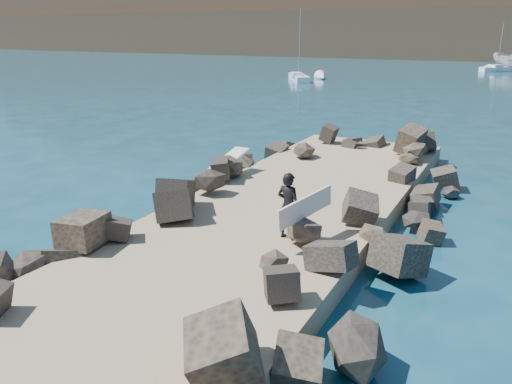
# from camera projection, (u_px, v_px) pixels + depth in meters

# --- Properties ---
(ground) EXTENTS (800.00, 800.00, 0.00)m
(ground) POSITION_uv_depth(u_px,v_px,m) (272.00, 232.00, 14.43)
(ground) COLOR #0F384C
(ground) RESTS_ON ground
(jetty) EXTENTS (6.00, 26.00, 0.60)m
(jetty) POSITION_uv_depth(u_px,v_px,m) (238.00, 248.00, 12.65)
(jetty) COLOR #8C7759
(jetty) RESTS_ON ground
(riprap_left) EXTENTS (2.60, 22.00, 1.00)m
(riprap_left) POSITION_uv_depth(u_px,v_px,m) (158.00, 215.00, 14.29)
(riprap_left) COLOR black
(riprap_left) RESTS_ON ground
(riprap_right) EXTENTS (2.60, 22.00, 1.00)m
(riprap_right) POSITION_uv_depth(u_px,v_px,m) (355.00, 256.00, 11.73)
(riprap_right) COLOR black
(riprap_right) RESTS_ON ground
(surfboard_resting) EXTENTS (0.62, 2.32, 0.08)m
(surfboard_resting) POSITION_uv_depth(u_px,v_px,m) (227.00, 164.00, 17.61)
(surfboard_resting) COLOR white
(surfboard_resting) RESTS_ON riprap_left
(boat_imported) EXTENTS (6.65, 6.86, 2.68)m
(boat_imported) POSITION_uv_depth(u_px,v_px,m) (512.00, 61.00, 70.62)
(boat_imported) COLOR silver
(boat_imported) RESTS_ON ground
(surfer_with_board) EXTENTS (1.08, 2.06, 1.70)m
(surfer_with_board) POSITION_uv_depth(u_px,v_px,m) (291.00, 206.00, 12.19)
(surfer_with_board) COLOR black
(surfer_with_board) RESTS_ON jetty
(sailboat_a) EXTENTS (4.76, 6.36, 8.02)m
(sailboat_a) POSITION_uv_depth(u_px,v_px,m) (299.00, 77.00, 57.50)
(sailboat_a) COLOR white
(sailboat_a) RESTS_ON ground
(sailboat_b) EXTENTS (4.51, 4.62, 6.57)m
(sailboat_b) POSITION_uv_depth(u_px,v_px,m) (497.00, 69.00, 69.89)
(sailboat_b) COLOR white
(sailboat_b) RESTS_ON ground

